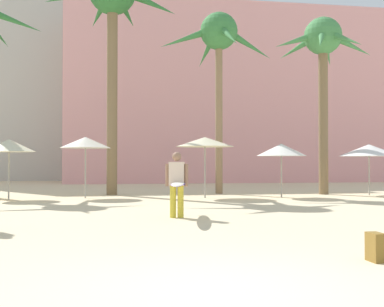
{
  "coord_description": "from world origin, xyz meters",
  "views": [
    {
      "loc": [
        -1.18,
        -5.32,
        1.45
      ],
      "look_at": [
        0.94,
        7.76,
        1.69
      ],
      "focal_mm": 44.79,
      "sensor_mm": 36.0,
      "label": 1
    }
  ],
  "objects_px": {
    "cafe_umbrella_0": "(86,143)",
    "cafe_umbrella_1": "(369,150)",
    "backpack": "(376,248)",
    "cafe_umbrella_5": "(205,142)",
    "person_mid_center": "(177,183)",
    "palm_tree_center": "(113,6)",
    "palm_tree_far_left": "(219,42)",
    "cafe_umbrella_2": "(281,150)",
    "cafe_umbrella_4": "(9,146)",
    "palm_tree_right": "(323,51)"
  },
  "relations": [
    {
      "from": "palm_tree_center",
      "to": "palm_tree_right",
      "type": "xyz_separation_m",
      "value": [
        9.41,
        -1.15,
        -1.89
      ]
    },
    {
      "from": "palm_tree_center",
      "to": "cafe_umbrella_0",
      "type": "xyz_separation_m",
      "value": [
        -1.06,
        -1.73,
        -6.15
      ]
    },
    {
      "from": "cafe_umbrella_5",
      "to": "cafe_umbrella_1",
      "type": "bearing_deg",
      "value": 2.62
    },
    {
      "from": "cafe_umbrella_0",
      "to": "person_mid_center",
      "type": "xyz_separation_m",
      "value": [
        2.77,
        -7.49,
        -1.32
      ]
    },
    {
      "from": "cafe_umbrella_0",
      "to": "backpack",
      "type": "relative_size",
      "value": 5.88
    },
    {
      "from": "palm_tree_right",
      "to": "backpack",
      "type": "distance_m",
      "value": 16.2
    },
    {
      "from": "person_mid_center",
      "to": "cafe_umbrella_0",
      "type": "bearing_deg",
      "value": -144.81
    },
    {
      "from": "palm_tree_right",
      "to": "person_mid_center",
      "type": "relative_size",
      "value": 2.72
    },
    {
      "from": "cafe_umbrella_0",
      "to": "backpack",
      "type": "distance_m",
      "value": 14.31
    },
    {
      "from": "palm_tree_center",
      "to": "backpack",
      "type": "distance_m",
      "value": 17.54
    },
    {
      "from": "palm_tree_far_left",
      "to": "person_mid_center",
      "type": "height_order",
      "value": "palm_tree_far_left"
    },
    {
      "from": "cafe_umbrella_1",
      "to": "cafe_umbrella_5",
      "type": "relative_size",
      "value": 1.04
    },
    {
      "from": "palm_tree_right",
      "to": "cafe_umbrella_1",
      "type": "xyz_separation_m",
      "value": [
        1.69,
        -0.94,
        -4.53
      ]
    },
    {
      "from": "person_mid_center",
      "to": "palm_tree_far_left",
      "type": "bearing_deg",
      "value": 176.19
    },
    {
      "from": "cafe_umbrella_0",
      "to": "person_mid_center",
      "type": "relative_size",
      "value": 0.84
    },
    {
      "from": "cafe_umbrella_1",
      "to": "cafe_umbrella_5",
      "type": "xyz_separation_m",
      "value": [
        -7.37,
        -0.34,
        0.3
      ]
    },
    {
      "from": "cafe_umbrella_1",
      "to": "backpack",
      "type": "xyz_separation_m",
      "value": [
        -7.22,
        -12.93,
        -1.76
      ]
    },
    {
      "from": "palm_tree_far_left",
      "to": "cafe_umbrella_1",
      "type": "distance_m",
      "value": 8.29
    },
    {
      "from": "cafe_umbrella_0",
      "to": "cafe_umbrella_1",
      "type": "bearing_deg",
      "value": -1.65
    },
    {
      "from": "cafe_umbrella_2",
      "to": "cafe_umbrella_5",
      "type": "relative_size",
      "value": 0.9
    },
    {
      "from": "palm_tree_right",
      "to": "cafe_umbrella_0",
      "type": "xyz_separation_m",
      "value": [
        -10.46,
        -0.59,
        -4.26
      ]
    },
    {
      "from": "cafe_umbrella_2",
      "to": "cafe_umbrella_5",
      "type": "distance_m",
      "value": 3.18
    },
    {
      "from": "backpack",
      "to": "cafe_umbrella_4",
      "type": "bearing_deg",
      "value": 120.06
    },
    {
      "from": "palm_tree_right",
      "to": "cafe_umbrella_5",
      "type": "relative_size",
      "value": 3.25
    },
    {
      "from": "backpack",
      "to": "person_mid_center",
      "type": "bearing_deg",
      "value": 109.38
    },
    {
      "from": "palm_tree_center",
      "to": "cafe_umbrella_2",
      "type": "distance_m",
      "value": 9.79
    },
    {
      "from": "palm_tree_right",
      "to": "cafe_umbrella_1",
      "type": "bearing_deg",
      "value": -29.01
    },
    {
      "from": "cafe_umbrella_4",
      "to": "cafe_umbrella_1",
      "type": "bearing_deg",
      "value": 0.13
    },
    {
      "from": "palm_tree_center",
      "to": "cafe_umbrella_5",
      "type": "bearing_deg",
      "value": -33.02
    },
    {
      "from": "cafe_umbrella_0",
      "to": "cafe_umbrella_4",
      "type": "distance_m",
      "value": 2.9
    },
    {
      "from": "cafe_umbrella_4",
      "to": "palm_tree_right",
      "type": "bearing_deg",
      "value": 4.17
    },
    {
      "from": "backpack",
      "to": "palm_tree_right",
      "type": "bearing_deg",
      "value": 67.14
    },
    {
      "from": "cafe_umbrella_0",
      "to": "cafe_umbrella_5",
      "type": "bearing_deg",
      "value": -8.18
    },
    {
      "from": "palm_tree_far_left",
      "to": "cafe_umbrella_5",
      "type": "height_order",
      "value": "palm_tree_far_left"
    },
    {
      "from": "backpack",
      "to": "person_mid_center",
      "type": "xyz_separation_m",
      "value": [
        -2.17,
        5.79,
        0.72
      ]
    },
    {
      "from": "cafe_umbrella_2",
      "to": "backpack",
      "type": "xyz_separation_m",
      "value": [
        -3.0,
        -12.35,
        -1.75
      ]
    },
    {
      "from": "palm_tree_far_left",
      "to": "palm_tree_right",
      "type": "height_order",
      "value": "palm_tree_far_left"
    },
    {
      "from": "cafe_umbrella_5",
      "to": "person_mid_center",
      "type": "xyz_separation_m",
      "value": [
        -2.01,
        -6.8,
        -1.34
      ]
    },
    {
      "from": "person_mid_center",
      "to": "palm_tree_right",
      "type": "bearing_deg",
      "value": 151.27
    },
    {
      "from": "palm_tree_right",
      "to": "cafe_umbrella_2",
      "type": "height_order",
      "value": "palm_tree_right"
    },
    {
      "from": "palm_tree_right",
      "to": "cafe_umbrella_5",
      "type": "bearing_deg",
      "value": -167.35
    },
    {
      "from": "palm_tree_center",
      "to": "palm_tree_right",
      "type": "relative_size",
      "value": 1.27
    },
    {
      "from": "cafe_umbrella_4",
      "to": "backpack",
      "type": "relative_size",
      "value": 5.56
    },
    {
      "from": "palm_tree_right",
      "to": "backpack",
      "type": "xyz_separation_m",
      "value": [
        -5.53,
        -13.87,
        -6.3
      ]
    },
    {
      "from": "cafe_umbrella_1",
      "to": "cafe_umbrella_2",
      "type": "xyz_separation_m",
      "value": [
        -4.22,
        -0.58,
        -0.01
      ]
    },
    {
      "from": "cafe_umbrella_5",
      "to": "palm_tree_center",
      "type": "bearing_deg",
      "value": 146.98
    },
    {
      "from": "cafe_umbrella_1",
      "to": "cafe_umbrella_2",
      "type": "relative_size",
      "value": 1.17
    },
    {
      "from": "palm_tree_far_left",
      "to": "cafe_umbrella_0",
      "type": "height_order",
      "value": "palm_tree_far_left"
    },
    {
      "from": "cafe_umbrella_4",
      "to": "backpack",
      "type": "height_order",
      "value": "cafe_umbrella_4"
    },
    {
      "from": "palm_tree_right",
      "to": "person_mid_center",
      "type": "height_order",
      "value": "palm_tree_right"
    }
  ]
}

